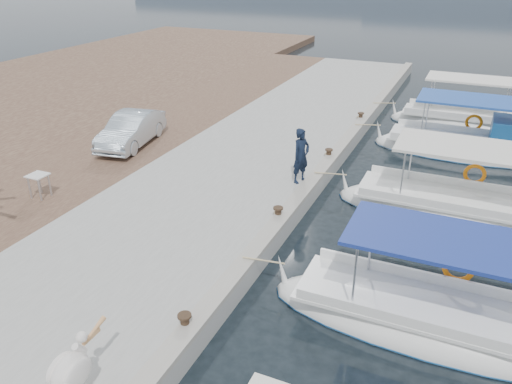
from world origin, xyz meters
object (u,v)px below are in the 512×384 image
at_px(fisherman, 301,156).
at_px(parked_car, 131,130).
at_px(pelican, 72,369).
at_px(fishing_caique_b, 433,325).
at_px(fishing_caique_c, 457,212).
at_px(fishing_caique_d, 464,149).
at_px(fishing_caique_e, 460,124).

bearing_deg(fisherman, parked_car, 109.84).
xyz_separation_m(pelican, fisherman, (0.59, 9.72, 0.36)).
height_order(fishing_caique_b, fishing_caique_c, same).
height_order(fishing_caique_d, fisherman, fisherman).
bearing_deg(fishing_caique_b, fishing_caique_d, 90.17).
bearing_deg(fishing_caique_d, fisherman, -127.18).
height_order(fishing_caique_e, fisherman, fisherman).
height_order(fishing_caique_b, fishing_caique_d, same).
xyz_separation_m(fishing_caique_b, fishing_caique_e, (-0.38, 14.92, 0.00)).
bearing_deg(parked_car, pelican, -67.76).
bearing_deg(fishing_caique_e, fisherman, -113.77).
xyz_separation_m(fishing_caique_c, fisherman, (-4.85, -0.58, 1.27)).
height_order(fishing_caique_d, fishing_caique_e, same).
relative_size(fishing_caique_b, fishing_caique_d, 1.04).
relative_size(fishing_caique_d, fishing_caique_e, 1.08).
distance_m(fishing_caique_d, fishing_caique_e, 3.71).
bearing_deg(parked_car, fishing_caique_b, -35.44).
distance_m(fishing_caique_b, fisherman, 7.02).
height_order(fishing_caique_b, fishing_caique_e, same).
xyz_separation_m(fishing_caique_c, fishing_caique_d, (-0.15, 5.63, 0.07)).
relative_size(fishing_caique_b, fishing_caique_c, 0.97).
relative_size(pelican, parked_car, 0.35).
bearing_deg(pelican, fisherman, 86.50).
relative_size(fishing_caique_d, parked_car, 1.83).
distance_m(fishing_caique_c, fishing_caique_d, 5.63).
height_order(fishing_caique_c, fisherman, fisherman).
bearing_deg(fishing_caique_b, fishing_caique_c, 88.85).
bearing_deg(fisherman, fishing_caique_c, -58.10).
xyz_separation_m(fishing_caique_d, parked_car, (-11.80, -5.55, 0.92)).
height_order(fishing_caique_d, pelican, fishing_caique_d).
distance_m(fishing_caique_c, parked_car, 11.99).
bearing_deg(fishing_caique_c, pelican, -117.87).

